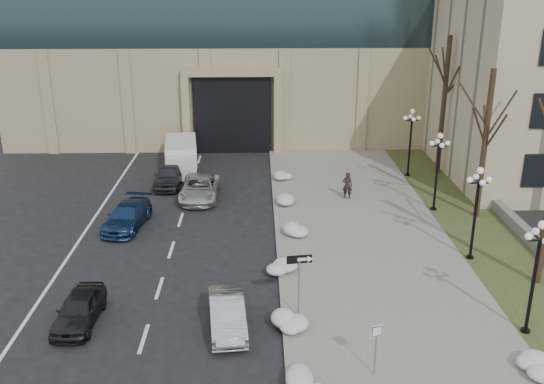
{
  "coord_description": "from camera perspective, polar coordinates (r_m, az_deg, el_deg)",
  "views": [
    {
      "loc": [
        -2.05,
        -14.08,
        13.18
      ],
      "look_at": [
        -1.4,
        12.85,
        3.5
      ],
      "focal_mm": 40.0,
      "sensor_mm": 36.0,
      "label": 1
    }
  ],
  "objects": [
    {
      "name": "snow_clump_g",
      "position": [
        40.95,
        0.94,
        1.43
      ],
      "size": [
        1.1,
        1.6,
        0.36
      ],
      "primitive_type": "ellipsoid",
      "color": "silver",
      "rests_on": "sidewalk"
    },
    {
      "name": "stone_wall",
      "position": [
        35.59,
        22.01,
        -2.88
      ],
      "size": [
        0.5,
        30.0,
        0.7
      ],
      "primitive_type": "cube",
      "color": "slate",
      "rests_on": "ground"
    },
    {
      "name": "car_b",
      "position": [
        24.27,
        -4.23,
        -11.39
      ],
      "size": [
        1.77,
        4.01,
        1.28
      ],
      "primitive_type": "imported",
      "rotation": [
        0.0,
        0.0,
        0.11
      ],
      "color": "#A8ACB0",
      "rests_on": "ground"
    },
    {
      "name": "grass_strip",
      "position": [
        33.25,
        20.06,
        -4.77
      ],
      "size": [
        4.0,
        40.0,
        0.1
      ],
      "primitive_type": "cube",
      "color": "#374221",
      "rests_on": "ground"
    },
    {
      "name": "keep_sign",
      "position": [
        21.46,
        9.79,
        -13.5
      ],
      "size": [
        0.43,
        0.16,
        2.06
      ],
      "rotation": [
        0.0,
        0.0,
        0.28
      ],
      "color": "slate",
      "rests_on": "ground"
    },
    {
      "name": "one_way_sign",
      "position": [
        24.04,
        2.99,
        -7.03
      ],
      "size": [
        1.07,
        0.31,
        2.85
      ],
      "rotation": [
        0.0,
        0.0,
        0.13
      ],
      "color": "slate",
      "rests_on": "ground"
    },
    {
      "name": "box_truck",
      "position": [
        43.77,
        -8.53,
        3.32
      ],
      "size": [
        2.8,
        6.38,
        1.96
      ],
      "rotation": [
        0.0,
        0.0,
        0.11
      ],
      "color": "silver",
      "rests_on": "ground"
    },
    {
      "name": "lamppost_c",
      "position": [
        36.1,
        15.36,
        2.79
      ],
      "size": [
        1.18,
        1.18,
        4.76
      ],
      "color": "black",
      "rests_on": "ground"
    },
    {
      "name": "car_c",
      "position": [
        34.32,
        -13.47,
        -2.21
      ],
      "size": [
        2.44,
        4.7,
        1.3
      ],
      "primitive_type": "imported",
      "rotation": [
        0.0,
        0.0,
        -0.14
      ],
      "color": "navy",
      "rests_on": "ground"
    },
    {
      "name": "car_a",
      "position": [
        25.72,
        -17.7,
        -10.45
      ],
      "size": [
        1.6,
        3.76,
        1.27
      ],
      "primitive_type": "imported",
      "rotation": [
        0.0,
        0.0,
        -0.03
      ],
      "color": "black",
      "rests_on": "ground"
    },
    {
      "name": "snow_clump_c",
      "position": [
        24.53,
        1.63,
        -11.91
      ],
      "size": [
        1.1,
        1.6,
        0.36
      ],
      "primitive_type": "ellipsoid",
      "color": "silver",
      "rests_on": "sidewalk"
    },
    {
      "name": "curb",
      "position": [
        31.0,
        0.69,
        -5.25
      ],
      "size": [
        0.3,
        40.0,
        0.14
      ],
      "primitive_type": "cube",
      "color": "gray",
      "rests_on": "ground"
    },
    {
      "name": "snow_clump_f",
      "position": [
        36.88,
        1.17,
        -0.68
      ],
      "size": [
        1.1,
        1.6,
        0.36
      ],
      "primitive_type": "ellipsoid",
      "color": "silver",
      "rests_on": "sidewalk"
    },
    {
      "name": "sidewalk",
      "position": [
        31.48,
        8.94,
        -5.12
      ],
      "size": [
        9.0,
        40.0,
        0.12
      ],
      "primitive_type": "cube",
      "color": "gray",
      "rests_on": "ground"
    },
    {
      "name": "snow_clump_d",
      "position": [
        28.41,
        1.16,
        -7.19
      ],
      "size": [
        1.1,
        1.6,
        0.36
      ],
      "primitive_type": "ellipsoid",
      "color": "silver",
      "rests_on": "sidewalk"
    },
    {
      "name": "lamppost_a",
      "position": [
        24.74,
        23.63,
        -6.12
      ],
      "size": [
        1.18,
        1.18,
        4.76
      ],
      "color": "black",
      "rests_on": "ground"
    },
    {
      "name": "car_d",
      "position": [
        37.93,
        -6.8,
        0.38
      ],
      "size": [
        2.38,
        4.95,
        1.36
      ],
      "primitive_type": "imported",
      "rotation": [
        0.0,
        0.0,
        -0.02
      ],
      "color": "#BCBCBC",
      "rests_on": "ground"
    },
    {
      "name": "pedestrian",
      "position": [
        37.54,
        7.1,
        0.62
      ],
      "size": [
        0.7,
        0.55,
        1.69
      ],
      "primitive_type": "imported",
      "rotation": [
        0.0,
        0.0,
        2.87
      ],
      "color": "black",
      "rests_on": "sidewalk"
    },
    {
      "name": "tree_mid",
      "position": [
        35.29,
        19.6,
        6.06
      ],
      "size": [
        3.2,
        3.2,
        8.5
      ],
      "color": "black",
      "rests_on": "ground"
    },
    {
      "name": "snow_clump_e",
      "position": [
        32.56,
        1.77,
        -3.55
      ],
      "size": [
        1.1,
        1.6,
        0.36
      ],
      "primitive_type": "ellipsoid",
      "color": "silver",
      "rests_on": "sidewalk"
    },
    {
      "name": "car_e",
      "position": [
        40.52,
        -9.66,
        1.59
      ],
      "size": [
        1.76,
        4.3,
        1.46
      ],
      "primitive_type": "imported",
      "rotation": [
        0.0,
        0.0,
        -0.01
      ],
      "color": "#2E2F34",
      "rests_on": "ground"
    },
    {
      "name": "lamppost_d",
      "position": [
        42.14,
        12.94,
        5.39
      ],
      "size": [
        1.18,
        1.18,
        4.76
      ],
      "color": "black",
      "rests_on": "ground"
    },
    {
      "name": "snow_clump_h",
      "position": [
        23.77,
        23.43,
        -14.89
      ],
      "size": [
        1.1,
        1.6,
        0.36
      ],
      "primitive_type": "ellipsoid",
      "color": "silver",
      "rests_on": "sidewalk"
    },
    {
      "name": "tree_far",
      "position": [
        42.58,
        16.01,
        9.51
      ],
      "size": [
        3.2,
        3.2,
        9.5
      ],
      "color": "black",
      "rests_on": "ground"
    },
    {
      "name": "lamppost_b",
      "position": [
        30.26,
        18.71,
        -0.83
      ],
      "size": [
        1.18,
        1.18,
        4.76
      ],
      "color": "black",
      "rests_on": "ground"
    }
  ]
}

